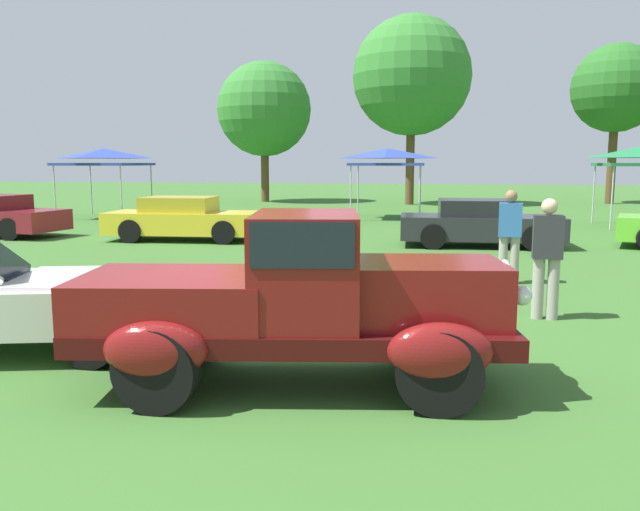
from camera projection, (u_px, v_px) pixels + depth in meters
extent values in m
plane|color=#386628|center=(268.00, 373.00, 6.74)|extent=(120.00, 120.00, 0.00)
cube|color=#400B0B|center=(295.00, 330.00, 6.30)|extent=(4.29, 2.01, 0.20)
cube|color=maroon|center=(422.00, 292.00, 6.22)|extent=(1.67, 1.30, 0.60)
ellipsoid|color=silver|center=(504.00, 294.00, 6.21)|extent=(0.23, 0.54, 0.68)
cube|color=maroon|center=(306.00, 267.00, 6.21)|extent=(1.17, 1.50, 1.04)
cube|color=black|center=(306.00, 236.00, 6.17)|extent=(1.09, 1.52, 0.40)
cube|color=maroon|center=(175.00, 299.00, 6.29)|extent=(1.98, 1.65, 0.48)
ellipsoid|color=maroon|center=(419.00, 313.00, 6.99)|extent=(0.96, 0.49, 0.52)
ellipsoid|color=maroon|center=(440.00, 352.00, 5.56)|extent=(0.96, 0.49, 0.52)
ellipsoid|color=maroon|center=(192.00, 312.00, 7.04)|extent=(0.96, 0.49, 0.52)
ellipsoid|color=maroon|center=(156.00, 350.00, 5.62)|extent=(0.96, 0.49, 0.52)
sphere|color=silver|center=(497.00, 278.00, 6.63)|extent=(0.18, 0.18, 0.18)
sphere|color=silver|center=(522.00, 296.00, 5.76)|extent=(0.18, 0.18, 0.18)
cylinder|color=black|center=(418.00, 329.00, 7.01)|extent=(0.76, 0.24, 0.76)
cylinder|color=black|center=(440.00, 372.00, 5.59)|extent=(0.76, 0.24, 0.76)
cylinder|color=black|center=(192.00, 328.00, 7.07)|extent=(0.76, 0.24, 0.76)
cylinder|color=black|center=(156.00, 370.00, 5.64)|extent=(0.76, 0.24, 0.76)
cube|color=silver|center=(96.00, 284.00, 7.55)|extent=(2.03, 1.82, 0.20)
cube|color=black|center=(8.00, 266.00, 7.45)|extent=(0.36, 1.22, 0.82)
cube|color=silver|center=(182.00, 323.00, 7.70)|extent=(0.49, 1.63, 0.12)
cylinder|color=black|center=(123.00, 306.00, 8.39)|extent=(0.66, 0.20, 0.66)
cylinder|color=black|center=(90.00, 338.00, 6.86)|extent=(0.66, 0.20, 0.66)
cylinder|color=black|center=(10.00, 229.00, 18.09)|extent=(0.64, 0.22, 0.64)
cube|color=yellow|center=(186.00, 223.00, 18.12)|extent=(4.41, 1.88, 0.60)
cube|color=gold|center=(179.00, 205.00, 18.07)|extent=(1.97, 1.53, 0.44)
cylinder|color=black|center=(224.00, 232.00, 17.23)|extent=(0.64, 0.22, 0.64)
cylinder|color=black|center=(131.00, 231.00, 17.53)|extent=(0.64, 0.22, 0.64)
cube|color=#28282D|center=(480.00, 227.00, 16.83)|extent=(4.17, 1.80, 0.60)
cube|color=black|center=(475.00, 208.00, 16.78)|extent=(1.85, 1.50, 0.44)
cylinder|color=black|center=(535.00, 238.00, 15.93)|extent=(0.64, 0.22, 0.64)
cylinder|color=black|center=(433.00, 237.00, 16.27)|extent=(0.64, 0.22, 0.64)
cylinder|color=#9E998E|center=(514.00, 260.00, 11.61)|extent=(0.16, 0.16, 0.86)
cylinder|color=#9E998E|center=(503.00, 260.00, 11.67)|extent=(0.16, 0.16, 0.86)
cube|color=#336BB2|center=(510.00, 220.00, 11.54)|extent=(0.43, 0.28, 0.60)
sphere|color=#936B4C|center=(511.00, 196.00, 11.48)|extent=(0.22, 0.22, 0.22)
cylinder|color=#9E998E|center=(538.00, 288.00, 9.03)|extent=(0.16, 0.16, 0.86)
cylinder|color=#9E998E|center=(553.00, 289.00, 8.98)|extent=(0.16, 0.16, 0.86)
cube|color=#2D2D33|center=(548.00, 237.00, 8.90)|extent=(0.42, 0.27, 0.60)
sphere|color=beige|center=(550.00, 206.00, 8.84)|extent=(0.22, 0.22, 0.22)
cylinder|color=#B7B7BC|center=(152.00, 190.00, 26.55)|extent=(0.05, 0.05, 2.05)
cylinder|color=#B7B7BC|center=(121.00, 194.00, 23.93)|extent=(0.05, 0.05, 2.05)
cylinder|color=#B7B7BC|center=(91.00, 190.00, 26.98)|extent=(0.05, 0.05, 2.05)
cylinder|color=#B7B7BC|center=(55.00, 193.00, 24.36)|extent=(0.05, 0.05, 2.05)
cube|color=#2D429E|center=(104.00, 164.00, 25.30)|extent=(2.98, 2.98, 0.10)
pyramid|color=#2D429E|center=(103.00, 153.00, 25.24)|extent=(2.92, 2.92, 0.38)
cylinder|color=#B7B7BC|center=(420.00, 191.00, 26.03)|extent=(0.05, 0.05, 2.05)
cylinder|color=#B7B7BC|center=(419.00, 194.00, 23.56)|extent=(0.05, 0.05, 2.05)
cylinder|color=#B7B7BC|center=(358.00, 191.00, 26.44)|extent=(0.05, 0.05, 2.05)
cylinder|color=#B7B7BC|center=(351.00, 194.00, 23.97)|extent=(0.05, 0.05, 2.05)
cube|color=#2D429E|center=(387.00, 164.00, 24.84)|extent=(2.81, 2.81, 0.10)
pyramid|color=#2D429E|center=(388.00, 153.00, 24.78)|extent=(2.75, 2.75, 0.38)
cylinder|color=#B7B7BC|center=(594.00, 195.00, 23.15)|extent=(0.05, 0.05, 2.05)
cylinder|color=#B7B7BC|center=(612.00, 198.00, 20.83)|extent=(0.05, 0.05, 2.05)
cylinder|color=brown|center=(265.00, 169.00, 35.67)|extent=(0.44, 0.44, 3.64)
sphere|color=#337A2D|center=(264.00, 109.00, 35.21)|extent=(5.12, 5.12, 5.12)
cylinder|color=brown|center=(410.00, 157.00, 33.26)|extent=(0.44, 0.44, 4.86)
sphere|color=#337A2D|center=(412.00, 76.00, 32.68)|extent=(6.01, 6.01, 6.01)
cylinder|color=brown|center=(612.00, 159.00, 33.79)|extent=(0.44, 0.44, 4.73)
sphere|color=#286623|center=(616.00, 88.00, 33.27)|extent=(4.53, 4.53, 4.53)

